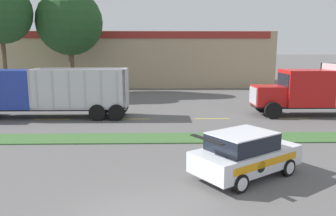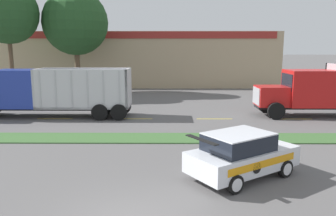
{
  "view_description": "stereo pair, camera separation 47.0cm",
  "coord_description": "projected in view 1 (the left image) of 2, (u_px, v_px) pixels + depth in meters",
  "views": [
    {
      "loc": [
        0.56,
        -7.97,
        4.61
      ],
      "look_at": [
        0.91,
        8.54,
        1.66
      ],
      "focal_mm": 35.0,
      "sensor_mm": 36.0,
      "label": 1
    },
    {
      "loc": [
        1.03,
        -7.97,
        4.61
      ],
      "look_at": [
        0.91,
        8.54,
        1.66
      ],
      "focal_mm": 35.0,
      "sensor_mm": 36.0,
      "label": 2
    }
  ],
  "objects": [
    {
      "name": "centre_line_5",
      "position": [
        212.0,
        119.0,
        22.15
      ],
      "size": [
        2.4,
        0.14,
        0.01
      ],
      "primitive_type": "cube",
      "color": "yellow",
      "rests_on": "ground_plane"
    },
    {
      "name": "tree_behind_left",
      "position": [
        0.0,
        6.0,
        30.57
      ],
      "size": [
        5.84,
        5.84,
        12.43
      ],
      "color": "brown",
      "rests_on": "ground_plane"
    },
    {
      "name": "centre_line_6",
      "position": [
        291.0,
        118.0,
        22.26
      ],
      "size": [
        2.4,
        0.14,
        0.01
      ],
      "primitive_type": "cube",
      "color": "yellow",
      "rests_on": "ground_plane"
    },
    {
      "name": "centre_line_3",
      "position": [
        52.0,
        119.0,
        21.92
      ],
      "size": [
        2.4,
        0.14,
        0.01
      ],
      "primitive_type": "cube",
      "color": "yellow",
      "rests_on": "ground_plane"
    },
    {
      "name": "centre_line_4",
      "position": [
        132.0,
        119.0,
        22.03
      ],
      "size": [
        2.4,
        0.14,
        0.01
      ],
      "primitive_type": "cube",
      "color": "yellow",
      "rests_on": "ground_plane"
    },
    {
      "name": "rally_car",
      "position": [
        245.0,
        154.0,
        11.95
      ],
      "size": [
        4.47,
        3.86,
        1.72
      ],
      "color": "silver",
      "rests_on": "ground_plane"
    },
    {
      "name": "store_building_backdrop",
      "position": [
        138.0,
        59.0,
        44.48
      ],
      "size": [
        33.81,
        12.1,
        6.74
      ],
      "color": "tan",
      "rests_on": "ground_plane"
    },
    {
      "name": "grass_verge",
      "position": [
        151.0,
        138.0,
        17.15
      ],
      "size": [
        120.0,
        1.97,
        0.06
      ],
      "primitive_type": "cube",
      "color": "#3D6633",
      "rests_on": "ground_plane"
    },
    {
      "name": "dump_truck_mid",
      "position": [
        31.0,
        93.0,
        22.25
      ],
      "size": [
        11.13,
        2.58,
        3.34
      ],
      "color": "black",
      "rests_on": "ground_plane"
    },
    {
      "name": "tree_behind_centre",
      "position": [
        69.0,
        15.0,
        33.62
      ],
      "size": [
        6.77,
        6.77,
        12.47
      ],
      "color": "brown",
      "rests_on": "ground_plane"
    },
    {
      "name": "dump_truck_trail",
      "position": [
        322.0,
        91.0,
        23.03
      ],
      "size": [
        11.49,
        2.72,
        3.65
      ],
      "color": "black",
      "rests_on": "ground_plane"
    }
  ]
}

